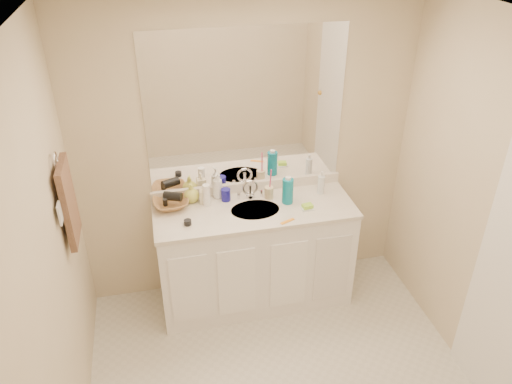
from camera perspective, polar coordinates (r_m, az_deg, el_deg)
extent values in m
cube|color=white|center=(2.24, 5.77, 17.67)|extent=(2.60, 2.60, 0.02)
cube|color=beige|center=(3.84, -1.07, 4.33)|extent=(2.60, 0.02, 2.40)
cube|color=beige|center=(2.75, -22.94, -10.45)|extent=(0.02, 2.60, 2.40)
cube|color=beige|center=(3.34, 26.44, -3.58)|extent=(0.02, 2.60, 2.40)
cube|color=white|center=(4.02, -0.16, -7.34)|extent=(1.50, 0.55, 0.85)
cube|color=silver|center=(3.77, -0.17, -2.05)|extent=(1.52, 0.57, 0.03)
cube|color=white|center=(3.96, -0.99, 0.60)|extent=(1.52, 0.03, 0.08)
cylinder|color=beige|center=(3.75, -0.10, -2.17)|extent=(0.37, 0.37, 0.02)
cylinder|color=silver|center=(3.87, -0.69, 0.07)|extent=(0.02, 0.02, 0.11)
cube|color=white|center=(3.69, -1.11, 9.32)|extent=(1.48, 0.01, 1.20)
cylinder|color=navy|center=(3.84, -3.46, -0.31)|extent=(0.07, 0.07, 0.10)
cylinder|color=beige|center=(3.87, 1.49, -0.05)|extent=(0.09, 0.09, 0.09)
cylinder|color=#DA3971|center=(3.82, 1.65, 1.29)|extent=(0.02, 0.04, 0.20)
cylinder|color=#0D7F9C|center=(3.79, 3.65, 0.12)|extent=(0.11, 0.11, 0.20)
cylinder|color=white|center=(3.95, 7.44, 0.84)|extent=(0.07, 0.07, 0.15)
cube|color=white|center=(3.77, 5.89, -1.86)|extent=(0.09, 0.08, 0.01)
cube|color=#9FE136|center=(3.76, 5.90, -1.61)|extent=(0.08, 0.07, 0.03)
cube|color=orange|center=(3.62, 3.61, -3.36)|extent=(0.12, 0.07, 0.00)
cylinder|color=black|center=(3.60, -7.82, -3.46)|extent=(0.06, 0.06, 0.04)
cylinder|color=white|center=(3.77, -5.68, -0.35)|extent=(0.06, 0.06, 0.18)
imported|color=white|center=(3.86, -4.41, 0.75)|extent=(0.11, 0.11, 0.21)
imported|color=#FCF2CE|center=(3.82, -5.94, -0.17)|extent=(0.08, 0.08, 0.15)
imported|color=#C7CD4F|center=(3.84, -7.40, -0.11)|extent=(0.15, 0.15, 0.15)
imported|color=olive|center=(3.82, -9.72, -1.26)|extent=(0.30, 0.30, 0.06)
cylinder|color=black|center=(3.79, -9.49, -0.48)|extent=(0.15, 0.12, 0.07)
torus|color=silver|center=(3.21, -21.93, 3.40)|extent=(0.01, 0.11, 0.11)
cube|color=#473226|center=(3.34, -20.62, -1.14)|extent=(0.04, 0.32, 0.55)
cube|color=silver|center=(3.15, -21.50, -2.27)|extent=(0.01, 0.08, 0.13)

